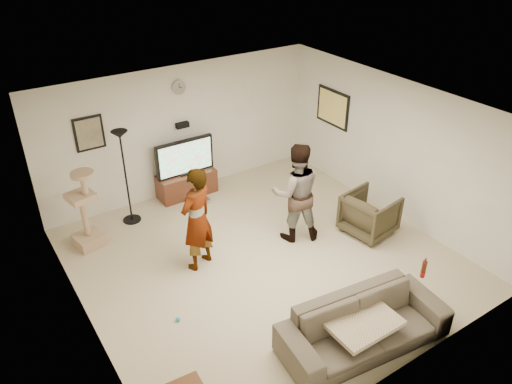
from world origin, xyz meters
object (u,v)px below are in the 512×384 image
person_left (197,219)px  sofa (364,325)px  tv_stand (187,184)px  cat_tree (83,210)px  person_right (296,193)px  floor_lamp (126,178)px  armchair (370,214)px  beer_bottle (424,269)px  tv (185,157)px

person_left → sofa: person_left is taller
tv_stand → cat_tree: (-2.12, -0.60, 0.45)m
tv_stand → person_right: (0.89, -2.29, 0.63)m
tv_stand → floor_lamp: 1.43m
armchair → cat_tree: bearing=52.9°
floor_lamp → person_left: (0.43, -1.81, -0.02)m
person_left → beer_bottle: size_ratio=6.79×
person_left → beer_bottle: 3.29m
beer_bottle → tv_stand: bearing=104.0°
sofa → tv: bearing=98.8°
tv_stand → floor_lamp: (-1.26, -0.28, 0.63)m
cat_tree → tv: bearing=15.9°
floor_lamp → sofa: size_ratio=0.79×
tv_stand → tv: 0.58m
cat_tree → armchair: bearing=-28.8°
tv → cat_tree: 2.21m
cat_tree → sofa: bearing=-60.9°
person_left → person_right: size_ratio=0.98×
tv_stand → tv: bearing=0.0°
tv → beer_bottle: size_ratio=4.63×
armchair → floor_lamp: bearing=43.3°
beer_bottle → cat_tree: bearing=128.8°
person_left → beer_bottle: bearing=105.5°
tv → beer_bottle: bearing=-76.0°
floor_lamp → tv_stand: bearing=12.5°
person_right → armchair: size_ratio=2.14×
cat_tree → armchair: 4.75m
tv_stand → sofa: size_ratio=0.51×
tv → sofa: 4.72m
cat_tree → beer_bottle: size_ratio=5.52×
person_right → tv: bearing=-44.5°
tv → person_left: (-0.83, -2.08, 0.03)m
floor_lamp → person_left: size_ratio=1.02×
tv_stand → sofa: bearing=-88.1°
floor_lamp → armchair: 4.23m
floor_lamp → sofa: bearing=-72.2°
tv_stand → tv: (0.00, 0.00, 0.58)m
tv_stand → armchair: 3.54m
armchair → person_left: bearing=66.0°
tv → person_right: person_right is taller
person_right → sofa: size_ratio=0.78×
sofa → beer_bottle: bearing=6.8°
floor_lamp → tv: bearing=12.5°
cat_tree → person_right: (3.01, -1.68, 0.17)m
sofa → person_left: bearing=117.5°
sofa → floor_lamp: bearing=114.6°
cat_tree → person_right: person_right is taller
person_right → beer_bottle: person_right is taller
person_left → person_right: person_right is taller
cat_tree → person_left: bearing=-48.8°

